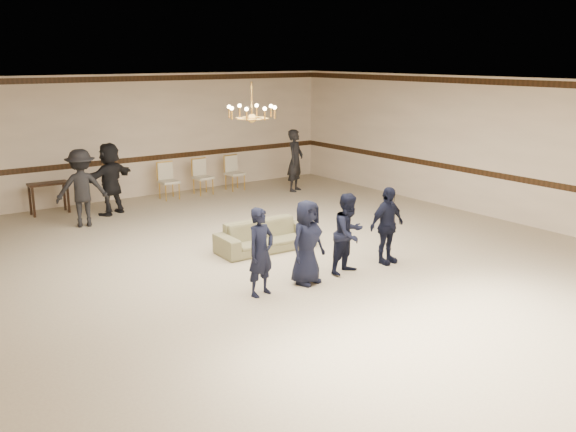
# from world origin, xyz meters

# --- Properties ---
(room) EXTENTS (12.01, 14.01, 3.21)m
(room) POSITION_xyz_m (0.00, 0.00, 1.60)
(room) COLOR #BDB391
(room) RESTS_ON ground
(chair_rail) EXTENTS (12.00, 0.02, 0.14)m
(chair_rail) POSITION_xyz_m (0.00, 6.99, 1.00)
(chair_rail) COLOR #311C0E
(chair_rail) RESTS_ON wall_back
(crown_molding) EXTENTS (12.00, 0.02, 0.14)m
(crown_molding) POSITION_xyz_m (0.00, 6.99, 3.08)
(crown_molding) COLOR #311C0E
(crown_molding) RESTS_ON wall_back
(chandelier) EXTENTS (0.94, 0.94, 0.89)m
(chandelier) POSITION_xyz_m (0.00, 1.00, 2.88)
(chandelier) COLOR gold
(chandelier) RESTS_ON ceiling
(boy_a) EXTENTS (0.57, 0.44, 1.40)m
(boy_a) POSITION_xyz_m (-1.08, -0.90, 0.70)
(boy_a) COLOR black
(boy_a) RESTS_ON floor
(boy_b) EXTENTS (0.76, 0.58, 1.40)m
(boy_b) POSITION_xyz_m (-0.18, -0.90, 0.70)
(boy_b) COLOR black
(boy_b) RESTS_ON floor
(boy_c) EXTENTS (0.77, 0.66, 1.40)m
(boy_c) POSITION_xyz_m (0.72, -0.90, 0.70)
(boy_c) COLOR black
(boy_c) RESTS_ON floor
(boy_d) EXTENTS (0.85, 0.41, 1.40)m
(boy_d) POSITION_xyz_m (1.62, -0.90, 0.70)
(boy_d) COLOR black
(boy_d) RESTS_ON floor
(settee) EXTENTS (1.95, 0.83, 0.56)m
(settee) POSITION_xyz_m (0.30, 1.03, 0.28)
(settee) COLOR #676745
(settee) RESTS_ON floor
(adult_left) EXTENTS (1.23, 0.91, 1.70)m
(adult_left) POSITION_xyz_m (-1.96, 4.86, 0.85)
(adult_left) COLOR black
(adult_left) RESTS_ON floor
(adult_mid) EXTENTS (1.65, 1.11, 1.70)m
(adult_mid) POSITION_xyz_m (-1.06, 5.56, 0.85)
(adult_mid) COLOR black
(adult_mid) RESTS_ON floor
(adult_right) EXTENTS (0.74, 0.68, 1.70)m
(adult_right) POSITION_xyz_m (4.04, 5.16, 0.85)
(adult_right) COLOR black
(adult_right) RESTS_ON floor
(banquet_chair_left) EXTENTS (0.46, 0.46, 0.95)m
(banquet_chair_left) POSITION_xyz_m (0.75, 6.24, 0.47)
(banquet_chair_left) COLOR beige
(banquet_chair_left) RESTS_ON floor
(banquet_chair_mid) EXTENTS (0.49, 0.49, 0.95)m
(banquet_chair_mid) POSITION_xyz_m (1.75, 6.24, 0.47)
(banquet_chair_mid) COLOR beige
(banquet_chair_mid) RESTS_ON floor
(banquet_chair_right) EXTENTS (0.50, 0.50, 0.95)m
(banquet_chair_right) POSITION_xyz_m (2.75, 6.24, 0.47)
(banquet_chair_right) COLOR beige
(banquet_chair_right) RESTS_ON floor
(console_table) EXTENTS (0.91, 0.40, 0.75)m
(console_table) POSITION_xyz_m (-2.25, 6.44, 0.38)
(console_table) COLOR black
(console_table) RESTS_ON floor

